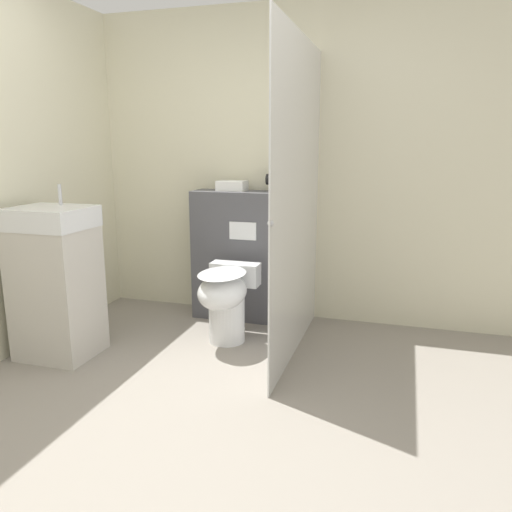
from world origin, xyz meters
name	(u,v)px	position (x,y,z in m)	size (l,w,h in m)	color
ground_plane	(151,446)	(0.00, 0.00, 0.00)	(12.00, 12.00, 0.00)	gray
wall_back	(268,166)	(0.00, 2.09, 1.25)	(8.00, 0.06, 2.50)	beige
partition_panel	(248,256)	(-0.11, 1.89, 0.53)	(0.91, 0.29, 1.06)	#4C4C51
shower_glass	(298,202)	(0.42, 1.34, 1.06)	(0.04, 1.44, 2.11)	silver
toilet	(226,297)	(-0.10, 1.33, 0.34)	(0.37, 0.58, 0.55)	white
sink_vanity	(56,282)	(-1.12, 0.80, 0.52)	(0.50, 0.43, 1.17)	beige
hair_drier	(278,180)	(0.13, 1.93, 1.15)	(0.20, 0.09, 0.14)	black
folded_towel	(232,186)	(-0.25, 1.91, 1.10)	(0.23, 0.16, 0.08)	white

